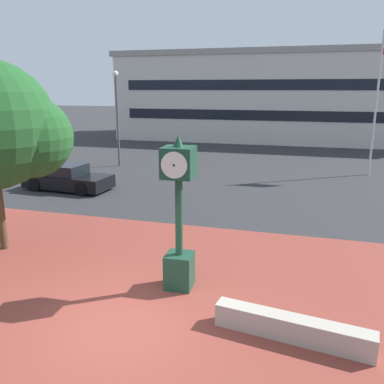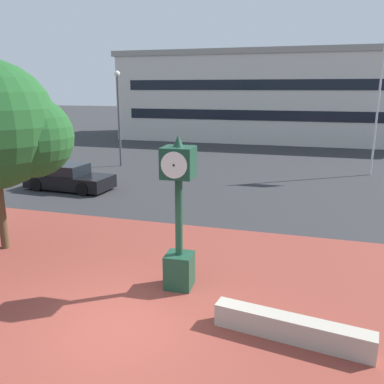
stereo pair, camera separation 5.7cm
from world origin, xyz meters
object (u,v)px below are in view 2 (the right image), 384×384
street_clock (179,215)px  street_lamp_post (119,108)px  car_street_mid (69,178)px  flagpole_primary (384,89)px  civic_building (282,96)px  plaza_tree (0,128)px

street_clock → street_lamp_post: (-8.90, 14.92, 1.80)m
car_street_mid → flagpole_primary: 17.87m
street_clock → civic_building: size_ratio=0.13×
flagpole_primary → street_lamp_post: flagpole_primary is taller
plaza_tree → street_lamp_post: size_ratio=0.97×
car_street_mid → street_lamp_post: 7.30m
civic_building → flagpole_primary: bearing=-68.1°
street_clock → plaza_tree: size_ratio=0.67×
civic_building → street_lamp_post: civic_building is taller
street_clock → flagpole_primary: flagpole_primary is taller
car_street_mid → flagpole_primary: size_ratio=0.55×
street_clock → flagpole_primary: (6.76, 16.43, 2.99)m
plaza_tree → car_street_mid: bearing=109.7°
car_street_mid → civic_building: civic_building is taller
street_clock → car_street_mid: 12.05m
flagpole_primary → civic_building: (-6.85, 17.00, -0.72)m
plaza_tree → civic_building: 32.90m
plaza_tree → car_street_mid: size_ratio=1.32×
street_clock → street_lamp_post: street_lamp_post is taller
street_clock → civic_building: (-0.09, 33.43, 2.27)m
car_street_mid → street_lamp_post: size_ratio=0.74×
flagpole_primary → civic_building: bearing=111.9°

